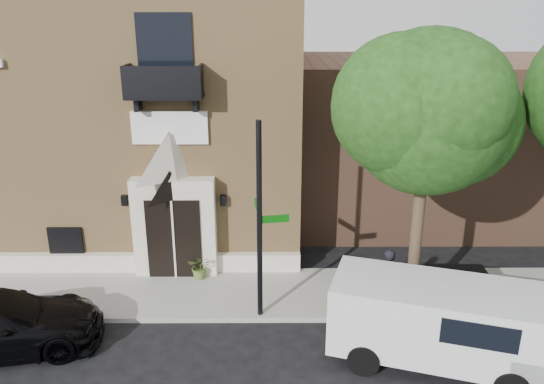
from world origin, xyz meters
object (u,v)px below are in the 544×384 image
at_px(cargo_van, 447,322).
at_px(street_sign, 260,222).
at_px(fire_hydrant, 394,299).
at_px(dumpster, 455,288).
at_px(pedestrian_near, 387,277).

height_order(cargo_van, street_sign, street_sign).
bearing_deg(street_sign, fire_hydrant, -7.70).
xyz_separation_m(street_sign, fire_hydrant, (3.76, 0.11, -2.39)).
xyz_separation_m(street_sign, dumpster, (5.57, 0.40, -2.22)).
distance_m(fire_hydrant, dumpster, 1.85).
bearing_deg(fire_hydrant, street_sign, -178.34).
relative_size(street_sign, dumpster, 3.20).
bearing_deg(pedestrian_near, dumpster, 172.31).
height_order(fire_hydrant, pedestrian_near, pedestrian_near).
bearing_deg(cargo_van, fire_hydrant, 126.64).
distance_m(cargo_van, street_sign, 5.26).
height_order(street_sign, fire_hydrant, street_sign).
distance_m(dumpster, pedestrian_near, 1.98).
height_order(street_sign, dumpster, street_sign).
relative_size(street_sign, pedestrian_near, 3.18).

